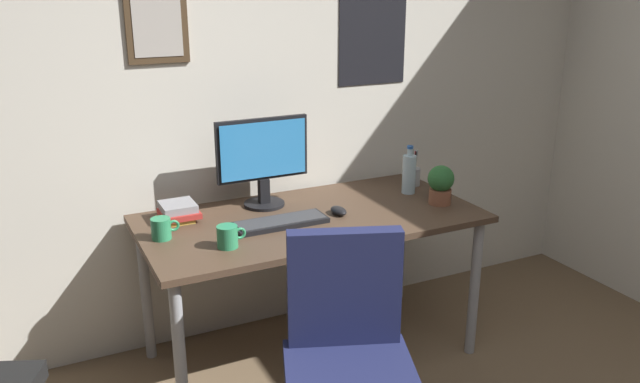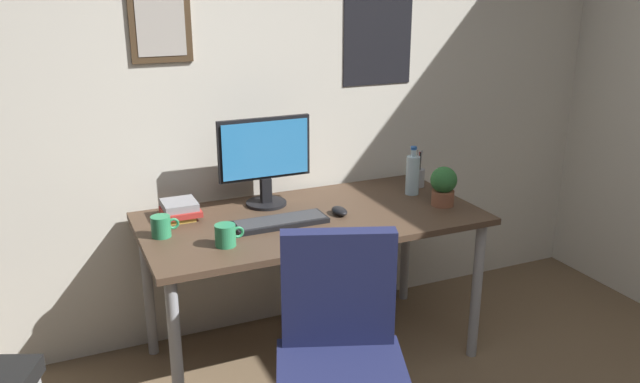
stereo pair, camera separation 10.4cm
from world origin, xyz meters
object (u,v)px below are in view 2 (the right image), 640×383
at_px(potted_plant, 443,185).
at_px(pen_cup, 418,177).
at_px(computer_mouse, 339,211).
at_px(book_stack_left, 179,210).
at_px(water_bottle, 413,174).
at_px(office_chair, 340,353).
at_px(keyboard, 280,222).
at_px(coffee_mug_near, 161,226).
at_px(coffee_mug_far, 226,235).
at_px(monitor, 265,158).

bearing_deg(potted_plant, pen_cup, 80.57).
height_order(computer_mouse, book_stack_left, book_stack_left).
bearing_deg(water_bottle, office_chair, -133.07).
relative_size(keyboard, computer_mouse, 3.91).
distance_m(computer_mouse, water_bottle, 0.50).
xyz_separation_m(keyboard, computer_mouse, (0.30, 0.01, 0.01)).
xyz_separation_m(office_chair, book_stack_left, (-0.35, 1.01, 0.26)).
bearing_deg(coffee_mug_near, office_chair, -60.54).
xyz_separation_m(coffee_mug_far, pen_cup, (1.17, 0.37, 0.01)).
height_order(office_chair, monitor, monitor).
distance_m(monitor, computer_mouse, 0.44).
relative_size(monitor, coffee_mug_far, 3.67).
bearing_deg(computer_mouse, office_chair, -114.98).
bearing_deg(keyboard, book_stack_left, 147.19).
relative_size(coffee_mug_far, book_stack_left, 0.68).
bearing_deg(keyboard, pen_cup, 14.86).
bearing_deg(office_chair, keyboard, 85.87).
xyz_separation_m(coffee_mug_near, potted_plant, (1.34, -0.14, 0.06)).
bearing_deg(coffee_mug_far, water_bottle, 14.44).
bearing_deg(coffee_mug_near, book_stack_left, 58.49).
bearing_deg(computer_mouse, coffee_mug_near, 175.68).
bearing_deg(coffee_mug_far, potted_plant, 3.33).
distance_m(monitor, book_stack_left, 0.48).
relative_size(coffee_mug_near, coffee_mug_far, 0.97).
height_order(keyboard, potted_plant, potted_plant).
bearing_deg(monitor, office_chair, -94.69).
bearing_deg(coffee_mug_far, pen_cup, 17.71).
bearing_deg(book_stack_left, keyboard, -32.81).
xyz_separation_m(water_bottle, book_stack_left, (-1.18, 0.12, -0.06)).
bearing_deg(keyboard, water_bottle, 9.84).
bearing_deg(office_chair, book_stack_left, 108.95).
distance_m(coffee_mug_near, coffee_mug_far, 0.31).
xyz_separation_m(computer_mouse, coffee_mug_near, (-0.82, 0.06, 0.03)).
distance_m(keyboard, coffee_mug_far, 0.33).
distance_m(office_chair, coffee_mug_near, 0.98).
height_order(office_chair, coffee_mug_near, office_chair).
bearing_deg(potted_plant, water_bottle, 102.24).
xyz_separation_m(potted_plant, pen_cup, (0.05, 0.31, -0.05)).
bearing_deg(keyboard, coffee_mug_near, 172.45).
height_order(monitor, pen_cup, monitor).
bearing_deg(office_chair, potted_plant, 37.74).
distance_m(monitor, coffee_mug_near, 0.62).
relative_size(monitor, water_bottle, 1.82).
bearing_deg(keyboard, monitor, 83.80).
relative_size(monitor, potted_plant, 2.36).
distance_m(monitor, keyboard, 0.36).
height_order(computer_mouse, water_bottle, water_bottle).
xyz_separation_m(coffee_mug_near, pen_cup, (1.39, 0.16, 0.01)).
xyz_separation_m(monitor, water_bottle, (0.75, -0.15, -0.13)).
height_order(office_chair, book_stack_left, office_chair).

